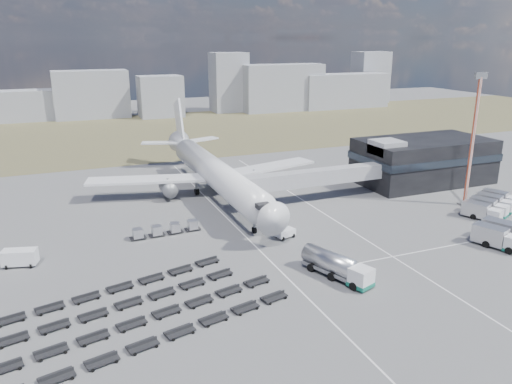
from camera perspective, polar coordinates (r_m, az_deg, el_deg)
name	(u,v)px	position (r m, az deg, el deg)	size (l,w,h in m)	color
ground	(276,253)	(78.24, 2.29, -6.97)	(420.00, 420.00, 0.00)	#565659
grass_strip	(147,133)	(180.29, -12.33, 6.58)	(420.00, 90.00, 0.01)	brown
lane_markings	(322,237)	(84.83, 7.50, -5.13)	(47.12, 110.00, 0.01)	silver
terminal	(423,160)	(120.90, 18.54, 3.51)	(30.40, 16.40, 11.00)	black
jet_bridge	(307,179)	(100.45, 5.81, 1.54)	(30.30, 3.80, 7.05)	#939399
airliner	(213,171)	(105.18, -4.95, 2.42)	(51.59, 64.53, 17.62)	white
skyline	(66,95)	(216.04, -20.91, 10.34)	(296.29, 26.84, 25.90)	gray
fuel_tanker	(337,266)	(70.79, 9.21, -8.33)	(6.35, 11.27, 3.55)	white
pushback_tug	(285,233)	(83.80, 3.35, -4.75)	(3.25, 1.83, 1.47)	white
utility_van	(20,258)	(81.18, -25.38, -6.83)	(4.82, 2.18, 2.53)	white
catering_truck	(223,182)	(110.79, -3.83, 1.16)	(2.77, 6.36, 2.88)	white
service_trucks_near	(502,235)	(89.89, 26.30, -4.41)	(8.66, 9.37, 3.05)	white
service_trucks_far	(491,205)	(105.32, 25.32, -1.35)	(14.20, 11.48, 2.77)	white
uld_row	(166,229)	(86.04, -10.27, -4.22)	(12.12, 2.24, 1.67)	black
baggage_dollies	(137,312)	(63.56, -13.43, -13.15)	(36.41, 23.33, 0.81)	black
floodlight_mast	(472,141)	(105.29, 23.50, 5.37)	(2.47, 2.00, 25.93)	#C43F1F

